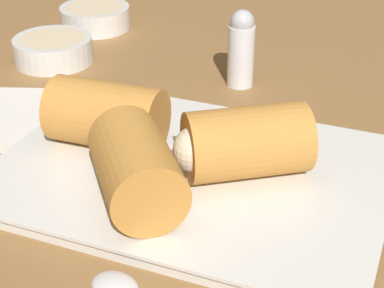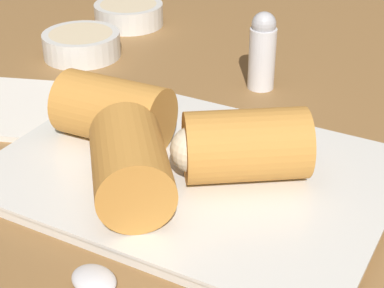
% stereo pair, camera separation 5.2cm
% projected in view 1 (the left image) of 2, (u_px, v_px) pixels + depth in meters
% --- Properties ---
extents(table_surface, '(1.80, 1.40, 0.02)m').
position_uv_depth(table_surface, '(168.00, 199.00, 0.54)').
color(table_surface, olive).
rests_on(table_surface, ground).
extents(serving_plate, '(0.32, 0.24, 0.01)m').
position_uv_depth(serving_plate, '(192.00, 176.00, 0.54)').
color(serving_plate, silver).
rests_on(serving_plate, table_surface).
extents(roll_front_left, '(0.11, 0.11, 0.06)m').
position_uv_depth(roll_front_left, '(135.00, 164.00, 0.49)').
color(roll_front_left, '#C68438').
rests_on(roll_front_left, serving_plate).
extents(roll_front_right, '(0.11, 0.10, 0.06)m').
position_uv_depth(roll_front_right, '(240.00, 143.00, 0.52)').
color(roll_front_right, '#C68438').
rests_on(roll_front_right, serving_plate).
extents(roll_back_left, '(0.11, 0.06, 0.06)m').
position_uv_depth(roll_back_left, '(101.00, 114.00, 0.56)').
color(roll_back_left, '#C68438').
rests_on(roll_back_left, serving_plate).
extents(dipping_bowl_near, '(0.09, 0.09, 0.03)m').
position_uv_depth(dipping_bowl_near, '(53.00, 49.00, 0.77)').
color(dipping_bowl_near, silver).
rests_on(dipping_bowl_near, table_surface).
extents(dipping_bowl_far, '(0.09, 0.09, 0.03)m').
position_uv_depth(dipping_bowl_far, '(95.00, 16.00, 0.87)').
color(dipping_bowl_far, silver).
rests_on(dipping_bowl_far, table_surface).
extents(salt_shaker, '(0.03, 0.03, 0.09)m').
position_uv_depth(salt_shaker, '(241.00, 48.00, 0.70)').
color(salt_shaker, silver).
rests_on(salt_shaker, table_surface).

